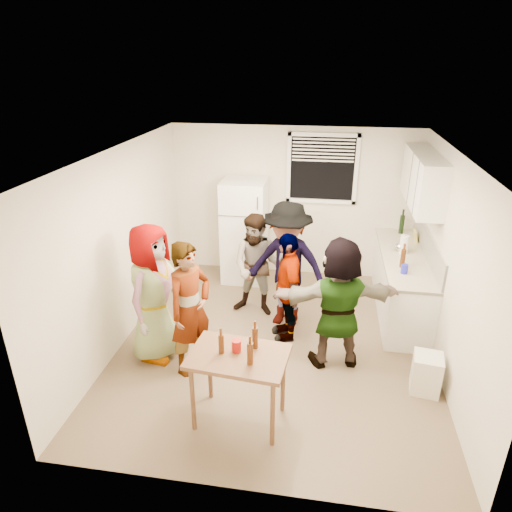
% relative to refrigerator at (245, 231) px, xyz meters
% --- Properties ---
extents(room, '(4.00, 4.50, 2.50)m').
position_rel_refrigerator_xyz_m(room, '(0.75, -1.88, -0.85)').
color(room, silver).
rests_on(room, ground).
extents(window, '(1.12, 0.10, 1.06)m').
position_rel_refrigerator_xyz_m(window, '(1.20, 0.33, 1.00)').
color(window, white).
rests_on(window, room).
extents(refrigerator, '(0.70, 0.70, 1.70)m').
position_rel_refrigerator_xyz_m(refrigerator, '(0.00, 0.00, 0.00)').
color(refrigerator, white).
rests_on(refrigerator, ground).
extents(counter_lower, '(0.60, 2.20, 0.86)m').
position_rel_refrigerator_xyz_m(counter_lower, '(2.45, -0.73, -0.42)').
color(counter_lower, white).
rests_on(counter_lower, ground).
extents(countertop, '(0.64, 2.22, 0.04)m').
position_rel_refrigerator_xyz_m(countertop, '(2.45, -0.73, 0.03)').
color(countertop, beige).
rests_on(countertop, counter_lower).
extents(backsplash, '(0.03, 2.20, 0.36)m').
position_rel_refrigerator_xyz_m(backsplash, '(2.74, -0.73, 0.23)').
color(backsplash, beige).
rests_on(backsplash, countertop).
extents(upper_cabinets, '(0.34, 1.60, 0.70)m').
position_rel_refrigerator_xyz_m(upper_cabinets, '(2.58, -0.53, 1.10)').
color(upper_cabinets, white).
rests_on(upper_cabinets, room).
extents(kettle, '(0.23, 0.20, 0.19)m').
position_rel_refrigerator_xyz_m(kettle, '(2.40, -0.61, 0.05)').
color(kettle, silver).
rests_on(kettle, countertop).
extents(paper_towel, '(0.12, 0.12, 0.26)m').
position_rel_refrigerator_xyz_m(paper_towel, '(2.43, -0.65, 0.05)').
color(paper_towel, white).
rests_on(paper_towel, countertop).
extents(wine_bottle, '(0.07, 0.07, 0.29)m').
position_rel_refrigerator_xyz_m(wine_bottle, '(2.50, 0.16, 0.05)').
color(wine_bottle, black).
rests_on(wine_bottle, countertop).
extents(beer_bottle_counter, '(0.06, 0.06, 0.25)m').
position_rel_refrigerator_xyz_m(beer_bottle_counter, '(2.35, -1.15, 0.05)').
color(beer_bottle_counter, '#47230C').
rests_on(beer_bottle_counter, countertop).
extents(blue_cup, '(0.09, 0.09, 0.12)m').
position_rel_refrigerator_xyz_m(blue_cup, '(2.35, -1.34, 0.05)').
color(blue_cup, '#1F20BC').
rests_on(blue_cup, countertop).
extents(picture_frame, '(0.02, 0.20, 0.17)m').
position_rel_refrigerator_xyz_m(picture_frame, '(2.67, -0.15, 0.13)').
color(picture_frame, '#CFC24C').
rests_on(picture_frame, countertop).
extents(trash_bin, '(0.36, 0.36, 0.46)m').
position_rel_refrigerator_xyz_m(trash_bin, '(2.53, -2.52, -0.60)').
color(trash_bin, silver).
rests_on(trash_bin, ground).
extents(serving_table, '(1.02, 0.73, 0.81)m').
position_rel_refrigerator_xyz_m(serving_table, '(0.54, -3.29, -0.85)').
color(serving_table, brown).
rests_on(serving_table, ground).
extents(beer_bottle_table, '(0.06, 0.06, 0.21)m').
position_rel_refrigerator_xyz_m(beer_bottle_table, '(0.37, -3.29, -0.04)').
color(beer_bottle_table, '#47230C').
rests_on(beer_bottle_table, serving_table).
extents(red_cup, '(0.09, 0.09, 0.13)m').
position_rel_refrigerator_xyz_m(red_cup, '(0.51, -3.24, -0.04)').
color(red_cup, '#A3140C').
rests_on(red_cup, serving_table).
extents(guest_grey, '(1.89, 1.19, 0.56)m').
position_rel_refrigerator_xyz_m(guest_grey, '(-0.70, -2.33, -0.85)').
color(guest_grey, gray).
rests_on(guest_grey, ground).
extents(guest_stripe, '(1.72, 1.36, 0.39)m').
position_rel_refrigerator_xyz_m(guest_stripe, '(-0.18, -2.53, -0.85)').
color(guest_stripe, '#141933').
rests_on(guest_stripe, ground).
extents(guest_back_left, '(0.93, 1.60, 0.57)m').
position_rel_refrigerator_xyz_m(guest_back_left, '(0.39, -1.12, -0.85)').
color(guest_back_left, brown).
rests_on(guest_back_left, ground).
extents(guest_back_right, '(1.56, 2.02, 0.66)m').
position_rel_refrigerator_xyz_m(guest_back_right, '(0.83, -1.33, -0.85)').
color(guest_back_right, '#38383C').
rests_on(guest_back_right, ground).
extents(guest_black, '(1.68, 1.27, 0.36)m').
position_rel_refrigerator_xyz_m(guest_black, '(0.87, -1.67, -0.85)').
color(guest_black, black).
rests_on(guest_black, ground).
extents(guest_orange, '(1.86, 1.95, 0.49)m').
position_rel_refrigerator_xyz_m(guest_orange, '(1.51, -2.14, -0.85)').
color(guest_orange, tan).
rests_on(guest_orange, ground).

